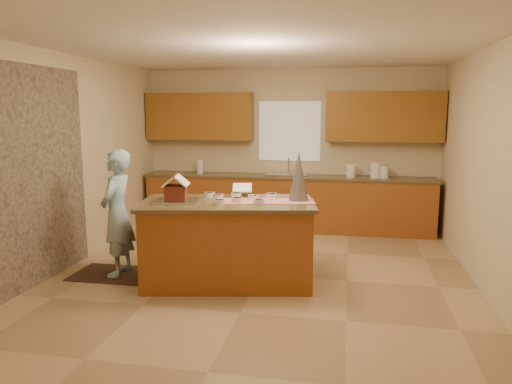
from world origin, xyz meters
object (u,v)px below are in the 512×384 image
island_base (228,244)px  tinsel_tree (299,176)px  boy (117,213)px  gingerbread_house (176,190)px

island_base → tinsel_tree: bearing=3.7°
boy → gingerbread_house: 0.88m
island_base → boy: bearing=169.8°
island_base → gingerbread_house: 0.86m
gingerbread_house → tinsel_tree: bearing=14.9°
boy → gingerbread_house: bearing=77.3°
island_base → tinsel_tree: size_ratio=3.27×
tinsel_tree → gingerbread_house: size_ratio=1.69×
tinsel_tree → boy: (-2.16, -0.21, -0.48)m
tinsel_tree → island_base: bearing=-165.8°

